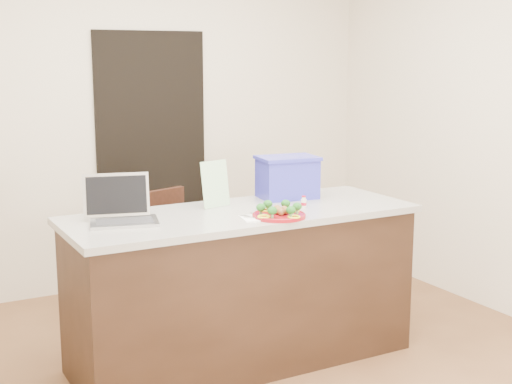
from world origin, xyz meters
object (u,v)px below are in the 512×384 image
chair (166,250)px  island (242,286)px  napkin (256,218)px  yogurt_bottle (304,203)px  laptop (120,209)px  plate (279,215)px  blue_box (287,177)px

chair → island: bearing=-95.5°
napkin → yogurt_bottle: size_ratio=2.23×
laptop → plate: bearing=-6.8°
plate → napkin: size_ratio=1.88×
island → yogurt_bottle: 0.62m
island → napkin: (-0.02, -0.21, 0.46)m
plate → yogurt_bottle: 0.30m
island → napkin: size_ratio=12.90×
plate → yogurt_bottle: yogurt_bottle is taller
napkin → laptop: laptop is taller
napkin → yogurt_bottle: yogurt_bottle is taller
laptop → blue_box: size_ratio=1.04×
chair → plate: bearing=-92.5°
island → plate: bearing=-65.8°
plate → blue_box: blue_box is taller
napkin → laptop: (-0.68, 0.30, 0.07)m
plate → yogurt_bottle: bearing=30.5°
island → laptop: size_ratio=4.98×
island → yogurt_bottle: yogurt_bottle is taller
yogurt_bottle → blue_box: bearing=77.3°
napkin → blue_box: blue_box is taller
blue_box → napkin: bearing=-129.6°
plate → chair: 1.15m
plate → chair: (-0.28, 1.03, -0.41)m
laptop → chair: (0.53, 0.70, -0.47)m
yogurt_bottle → blue_box: size_ratio=0.18×
blue_box → yogurt_bottle: bearing=-95.1°
chair → napkin: bearing=-99.0°
blue_box → island: bearing=-146.2°
chair → blue_box: bearing=-61.0°
yogurt_bottle → chair: size_ratio=0.08×
blue_box → chair: 0.99m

